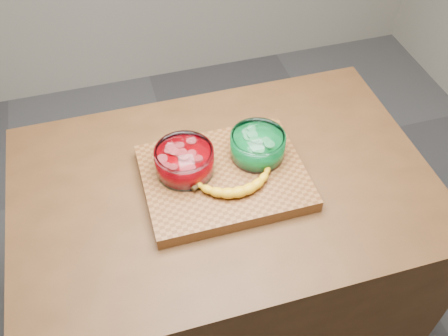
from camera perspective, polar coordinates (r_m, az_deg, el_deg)
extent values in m
plane|color=#515155|center=(2.19, 0.00, -17.23)|extent=(3.50, 3.50, 0.00)
cube|color=#4E2F17|center=(1.79, 0.00, -11.09)|extent=(1.20, 0.80, 0.90)
cube|color=brown|center=(1.41, 0.00, -1.10)|extent=(0.45, 0.35, 0.04)
cylinder|color=white|center=(1.38, -4.54, 0.85)|extent=(0.16, 0.16, 0.08)
cylinder|color=#C10008|center=(1.39, -4.51, 0.52)|extent=(0.14, 0.14, 0.04)
cylinder|color=#F44D52|center=(1.36, -4.59, 1.41)|extent=(0.13, 0.13, 0.02)
cylinder|color=white|center=(1.42, 3.86, 2.59)|extent=(0.16, 0.16, 0.07)
cylinder|color=#0C9A3C|center=(1.43, 3.84, 2.29)|extent=(0.13, 0.13, 0.04)
cylinder|color=#70EE8D|center=(1.41, 3.90, 3.15)|extent=(0.13, 0.13, 0.02)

